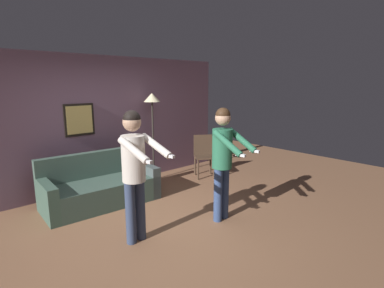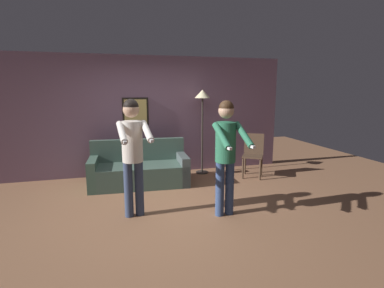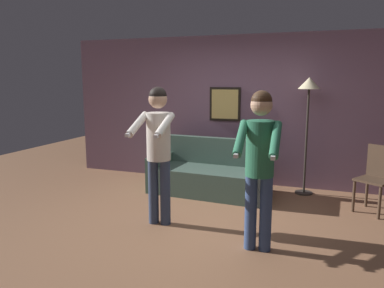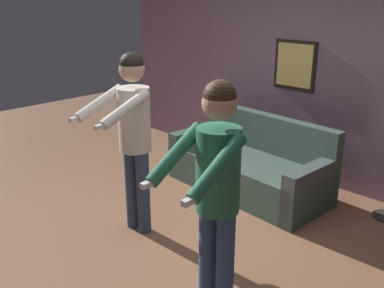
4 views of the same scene
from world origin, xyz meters
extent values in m
plane|color=#906245|center=(0.00, 0.00, 0.00)|extent=(12.00, 12.00, 0.00)
cube|color=slate|center=(0.00, 2.18, 1.30)|extent=(6.40, 0.06, 2.60)
cube|color=black|center=(-0.22, 2.14, 1.41)|extent=(0.56, 0.02, 0.60)
cube|color=tan|center=(-0.22, 2.12, 1.41)|extent=(0.48, 0.01, 0.52)
cube|color=#41584D|center=(-0.25, 1.32, 0.21)|extent=(1.95, 0.96, 0.42)
cube|color=#41584D|center=(-0.23, 1.68, 0.65)|extent=(1.90, 0.25, 0.45)
cube|color=#3D594B|center=(-1.12, 1.37, 0.29)|extent=(0.21, 0.86, 0.58)
cube|color=#465251|center=(0.62, 1.27, 0.29)|extent=(0.21, 0.86, 0.58)
cylinder|color=#332D28|center=(1.21, 1.83, 0.01)|extent=(0.28, 0.28, 0.02)
cylinder|color=#332D28|center=(1.21, 1.83, 0.86)|extent=(0.04, 0.04, 1.67)
cone|color=#F9EAB7|center=(1.21, 1.83, 1.78)|extent=(0.34, 0.34, 0.18)
cylinder|color=#354363|center=(-0.55, -0.15, 0.42)|extent=(0.13, 0.13, 0.84)
cylinder|color=#354363|center=(-0.39, -0.13, 0.42)|extent=(0.13, 0.13, 0.84)
cylinder|color=silver|center=(-0.47, -0.14, 1.14)|extent=(0.30, 0.30, 0.59)
sphere|color=tan|center=(-0.47, -0.14, 1.60)|extent=(0.23, 0.23, 0.23)
sphere|color=black|center=(-0.47, -0.14, 1.64)|extent=(0.22, 0.22, 0.22)
cylinder|color=silver|center=(-0.62, -0.40, 1.31)|extent=(0.13, 0.53, 0.27)
cube|color=white|center=(-0.60, -0.64, 1.22)|extent=(0.05, 0.15, 0.04)
cylinder|color=silver|center=(-0.28, -0.37, 1.31)|extent=(0.13, 0.53, 0.27)
cube|color=white|center=(-0.26, -0.62, 1.22)|extent=(0.05, 0.15, 0.04)
cylinder|color=#334877|center=(0.77, -0.47, 0.41)|extent=(0.13, 0.13, 0.83)
cylinder|color=#334877|center=(0.93, -0.46, 0.41)|extent=(0.13, 0.13, 0.83)
cylinder|color=#286B4C|center=(0.85, -0.47, 1.12)|extent=(0.30, 0.30, 0.59)
sphere|color=tan|center=(0.85, -0.47, 1.58)|extent=(0.23, 0.23, 0.23)
sphere|color=#382314|center=(0.85, -0.47, 1.62)|extent=(0.22, 0.22, 0.22)
cylinder|color=#286B4C|center=(0.69, -0.70, 1.26)|extent=(0.12, 0.50, 0.33)
cube|color=white|center=(0.70, -0.93, 1.13)|extent=(0.05, 0.15, 0.04)
cylinder|color=#286B4C|center=(1.03, -0.68, 1.26)|extent=(0.12, 0.50, 0.33)
cube|color=white|center=(1.04, -0.91, 1.13)|extent=(0.05, 0.15, 0.04)
cylinder|color=#4C3828|center=(1.91, 1.17, 0.23)|extent=(0.04, 0.04, 0.45)
cylinder|color=#4C3828|center=(2.21, 0.97, 0.23)|extent=(0.04, 0.04, 0.45)
cylinder|color=#4C3828|center=(2.10, 1.47, 0.23)|extent=(0.04, 0.04, 0.45)
cylinder|color=#4C3828|center=(2.41, 1.28, 0.23)|extent=(0.04, 0.04, 0.45)
cube|color=#4C3828|center=(2.16, 1.22, 0.47)|extent=(0.58, 0.58, 0.03)
cube|color=#4C3828|center=(2.26, 1.38, 0.70)|extent=(0.37, 0.26, 0.45)
camera|label=1|loc=(-2.40, -3.36, 2.08)|focal=28.00mm
camera|label=2|loc=(-0.77, -4.47, 1.88)|focal=28.00mm
camera|label=3|loc=(1.47, -4.33, 1.83)|focal=35.00mm
camera|label=4|loc=(2.56, -2.45, 2.23)|focal=40.00mm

